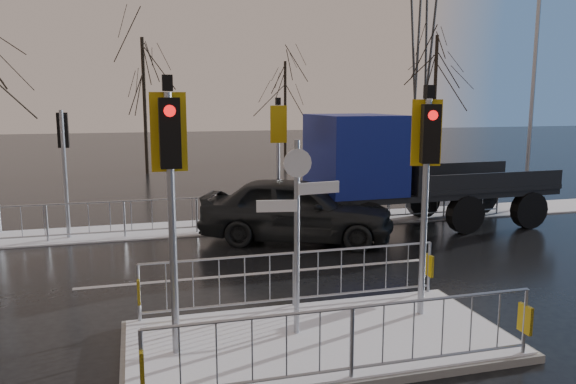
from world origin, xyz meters
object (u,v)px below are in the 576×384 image
object	(u,v)px
traffic_island	(318,321)
flatbed_truck	(387,169)
street_lamp_right	(535,82)
car_far_lane	(297,209)

from	to	relation	value
traffic_island	flatbed_truck	distance (m)	8.45
traffic_island	street_lamp_right	world-z (taller)	street_lamp_right
traffic_island	car_far_lane	distance (m)	6.57
traffic_island	car_far_lane	world-z (taller)	traffic_island
traffic_island	street_lamp_right	size ratio (longest dim) A/B	0.75
car_far_lane	street_lamp_right	distance (m)	9.94
traffic_island	car_far_lane	size ratio (longest dim) A/B	1.16
flatbed_truck	street_lamp_right	size ratio (longest dim) A/B	0.92
traffic_island	flatbed_truck	bearing A→B (deg)	57.53
traffic_island	car_far_lane	bearing A→B (deg)	76.46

